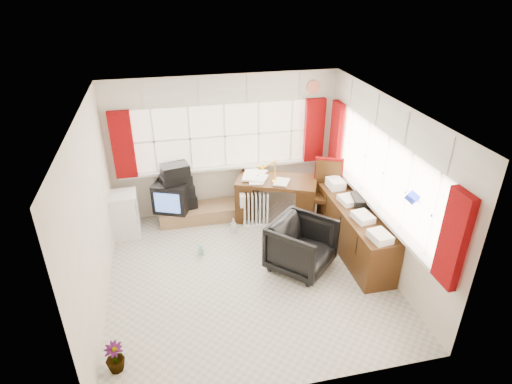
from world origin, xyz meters
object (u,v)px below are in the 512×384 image
desk (276,197)px  crt_tv (172,196)px  office_chair (301,246)px  radiator (256,214)px  task_chair (327,190)px  tv_bench (199,213)px  mini_fridge (125,214)px  credenza (354,230)px  desk_lamp (275,167)px

desk → crt_tv: (-1.79, 0.31, 0.07)m
office_chair → crt_tv: 2.51m
radiator → crt_tv: crt_tv is taller
task_chair → office_chair: task_chair is taller
tv_bench → task_chair: bearing=-14.5°
radiator → mini_fridge: size_ratio=0.85×
credenza → mini_fridge: (-3.53, 1.31, -0.01)m
credenza → tv_bench: bearing=146.3°
desk_lamp → radiator: 0.89m
office_chair → tv_bench: office_chair is taller
desk_lamp → desk: bearing=56.1°
mini_fridge → task_chair: bearing=-5.8°
task_chair → credenza: task_chair is taller
radiator → desk: bearing=25.3°
credenza → crt_tv: credenza is taller
desk → crt_tv: bearing=170.1°
task_chair → credenza: size_ratio=0.59×
desk → mini_fridge: (-2.60, 0.08, -0.06)m
desk_lamp → crt_tv: desk_lamp is taller
task_chair → mini_fridge: (-3.42, 0.35, -0.24)m
desk → crt_tv: 1.82m
credenza → radiator: bearing=142.3°
desk_lamp → credenza: desk_lamp is taller
desk_lamp → tv_bench: desk_lamp is taller
tv_bench → mini_fridge: bearing=-170.3°
credenza → mini_fridge: credenza is taller
radiator → credenza: size_ratio=0.32×
task_chair → credenza: (0.10, -0.96, -0.23)m
desk_lamp → office_chair: size_ratio=0.48×
credenza → mini_fridge: 3.76m
radiator → credenza: credenza is taller
radiator → crt_tv: size_ratio=0.89×
office_chair → credenza: (0.93, 0.21, 0.00)m
crt_tv → desk: bearing=-9.9°
desk → radiator: bearing=-154.7°
desk_lamp → credenza: bearing=-49.4°
credenza → desk_lamp: bearing=130.6°
credenza → crt_tv: 3.13m
desk → office_chair: size_ratio=1.77×
desk_lamp → radiator: (-0.36, -0.11, -0.81)m
tv_bench → crt_tv: size_ratio=1.92×
desk → credenza: 1.54m
task_chair → crt_tv: size_ratio=1.61×
task_chair → radiator: bearing=176.3°
desk_lamp → office_chair: bearing=-87.7°
radiator → mini_fridge: bearing=173.0°
tv_bench → crt_tv: (-0.44, 0.02, 0.39)m
desk → crt_tv: desk is taller
task_chair → tv_bench: (-2.17, 0.56, -0.50)m
office_chair → credenza: bearing=-31.3°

